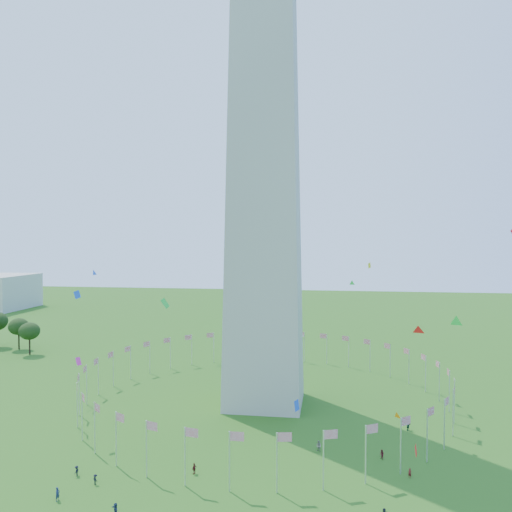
% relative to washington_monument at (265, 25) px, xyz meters
% --- Properties ---
extents(washington_monument, '(16.80, 16.80, 169.00)m').
position_rel_washington_monument_xyz_m(washington_monument, '(0.00, 0.00, 0.00)').
color(washington_monument, '#B9B4A5').
rests_on(washington_monument, ground).
extents(flag_ring, '(80.24, 80.24, 9.00)m').
position_rel_washington_monument_xyz_m(flag_ring, '(-0.00, 0.00, -80.00)').
color(flag_ring, silver).
rests_on(flag_ring, ground).
extents(crowd, '(80.74, 70.75, 1.95)m').
position_rel_washington_monument_xyz_m(crowd, '(11.96, -43.24, -83.63)').
color(crowd, gray).
rests_on(crowd, ground).
extents(kites_aloft, '(99.28, 62.87, 34.53)m').
position_rel_washington_monument_xyz_m(kites_aloft, '(14.84, -25.17, -65.37)').
color(kites_aloft, red).
rests_on(kites_aloft, ground).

